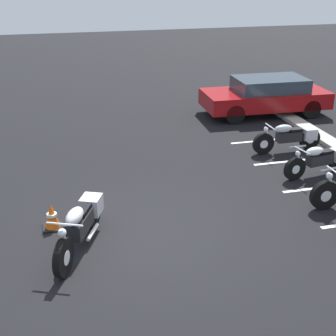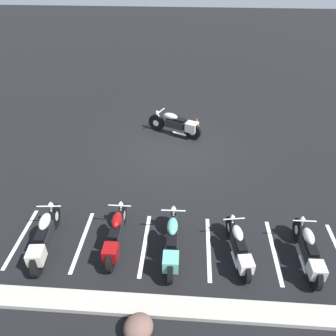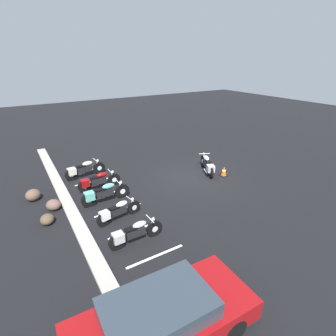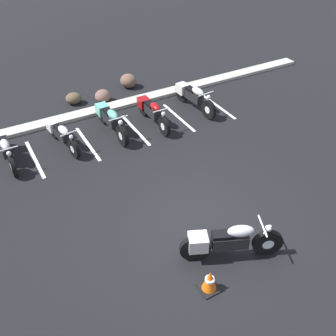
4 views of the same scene
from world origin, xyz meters
name	(u,v)px [view 3 (image 3 of 4)]	position (x,y,z in m)	size (l,w,h in m)	color
ground	(192,177)	(0.00, 0.00, 0.00)	(60.00, 60.00, 0.00)	black
motorcycle_silver_featured	(207,165)	(-0.01, -1.07, 0.48)	(2.14, 1.11, 0.90)	black
parked_bike_0	(134,233)	(-3.44, 5.02, 0.43)	(0.58, 2.05, 0.81)	black
parked_bike_1	(117,211)	(-1.80, 4.99, 0.41)	(0.65, 1.95, 0.77)	black
parked_bike_2	(103,193)	(-0.17, 5.01, 0.47)	(0.63, 2.23, 0.88)	black
parked_bike_3	(97,181)	(1.24, 4.84, 0.44)	(0.60, 2.12, 0.84)	black
parked_bike_4	(83,169)	(3.00, 5.05, 0.46)	(0.63, 2.21, 0.87)	black
car_red	(163,318)	(-6.91, 5.88, 0.68)	(1.94, 4.35, 1.29)	black
concrete_curb	(70,208)	(0.00, 6.45, 0.06)	(18.00, 0.50, 0.12)	#A8A399
landscape_rock_0	(47,219)	(-0.61, 7.44, 0.21)	(0.57, 0.51, 0.42)	brown
landscape_rock_1	(54,205)	(0.37, 7.04, 0.23)	(0.61, 0.57, 0.47)	brown
landscape_rock_2	(33,195)	(1.70, 7.69, 0.27)	(0.60, 0.65, 0.54)	brown
traffic_cone	(224,171)	(-0.79, -1.60, 0.25)	(0.40, 0.40, 0.54)	black
stall_line_0	(156,256)	(-4.42, 4.70, 0.00)	(0.10, 2.10, 0.00)	white
stall_line_1	(134,230)	(-2.76, 4.70, 0.00)	(0.10, 2.10, 0.00)	white
stall_line_2	(118,210)	(-1.11, 4.70, 0.00)	(0.10, 2.10, 0.00)	white
stall_line_3	(106,194)	(0.55, 4.70, 0.00)	(0.10, 2.10, 0.00)	white
stall_line_4	(95,181)	(2.21, 4.70, 0.00)	(0.10, 2.10, 0.00)	white
stall_line_5	(86,170)	(3.86, 4.70, 0.00)	(0.10, 2.10, 0.00)	white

